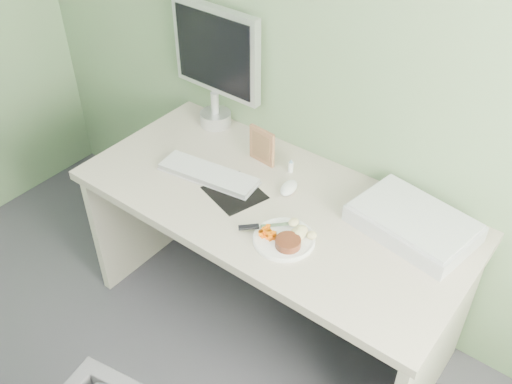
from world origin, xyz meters
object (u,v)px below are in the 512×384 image
Objects in this scene: scanner at (413,223)px; plate at (284,239)px; desk at (271,234)px; monitor at (216,61)px.

plate is at bearing -126.27° from scanner.
plate reaches higher than desk.
desk is 3.65× the size of scanner.
desk is 2.83× the size of monitor.
desk is at bearing -28.49° from monitor.
desk is at bearing -151.52° from scanner.
plate is 0.48m from scanner.
plate is at bearing -32.04° from monitor.
scanner is 1.11m from monitor.
plate is at bearing -43.04° from desk.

